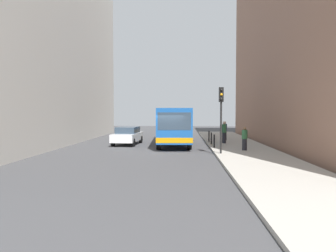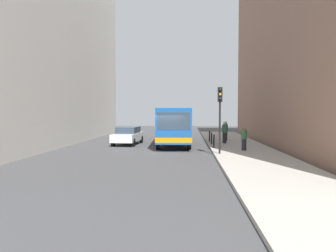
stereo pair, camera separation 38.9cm
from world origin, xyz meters
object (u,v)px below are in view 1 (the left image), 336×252
(bollard_mid, at_px, (211,138))
(pedestrian_mid_sidewalk, at_px, (224,132))
(pedestrian_near_signal, at_px, (245,139))
(bollard_near, at_px, (214,141))
(traffic_light, at_px, (221,107))
(bus, at_px, (173,124))
(pedestrian_far_sidewalk, at_px, (225,131))
(car_beside_bus, at_px, (128,135))
(bollard_far, at_px, (209,136))

(bollard_mid, relative_size, pedestrian_mid_sidewalk, 0.53)
(pedestrian_near_signal, bearing_deg, bollard_near, 147.55)
(traffic_light, height_order, pedestrian_near_signal, traffic_light)
(pedestrian_mid_sidewalk, bearing_deg, bollard_near, 90.06)
(bollard_mid, distance_m, pedestrian_mid_sidewalk, 1.54)
(bus, relative_size, pedestrian_far_sidewalk, 6.46)
(bollard_mid, relative_size, pedestrian_far_sidewalk, 0.55)
(pedestrian_near_signal, xyz_separation_m, pedestrian_far_sidewalk, (-0.37, 7.51, 0.08))
(car_beside_bus, relative_size, bollard_near, 4.75)
(traffic_light, relative_size, bollard_mid, 4.32)
(traffic_light, height_order, bollard_near, traffic_light)
(bollard_far, relative_size, pedestrian_near_signal, 0.60)
(bollard_near, height_order, bollard_mid, same)
(bus, distance_m, pedestrian_near_signal, 7.44)
(bollard_far, relative_size, pedestrian_mid_sidewalk, 0.53)
(bollard_mid, bearing_deg, traffic_light, -89.00)
(pedestrian_far_sidewalk, bearing_deg, traffic_light, 144.95)
(traffic_light, height_order, pedestrian_far_sidewalk, traffic_light)
(bus, xyz_separation_m, bollard_mid, (3.08, -1.57, -1.10))
(traffic_light, xyz_separation_m, pedestrian_mid_sidewalk, (1.03, 6.66, -1.95))
(bollard_mid, height_order, pedestrian_far_sidewalk, pedestrian_far_sidewalk)
(car_beside_bus, distance_m, bollard_near, 7.68)
(pedestrian_near_signal, height_order, pedestrian_mid_sidewalk, pedestrian_mid_sidewalk)
(bus, distance_m, pedestrian_mid_sidewalk, 4.31)
(bus, bearing_deg, pedestrian_near_signal, 129.85)
(traffic_light, distance_m, pedestrian_near_signal, 3.28)
(traffic_light, distance_m, pedestrian_far_sidewalk, 9.63)
(bus, bearing_deg, bollard_mid, 150.61)
(bollard_near, bearing_deg, pedestrian_far_sidewalk, 75.79)
(pedestrian_mid_sidewalk, bearing_deg, traffic_light, 99.81)
(car_beside_bus, relative_size, bollard_far, 4.75)
(bollard_mid, distance_m, bollard_far, 2.41)
(pedestrian_far_sidewalk, bearing_deg, bollard_far, 101.70)
(bus, height_order, pedestrian_mid_sidewalk, bus)
(traffic_light, bearing_deg, bollard_far, 90.71)
(car_beside_bus, bearing_deg, traffic_light, 140.17)
(bus, bearing_deg, bollard_near, 125.31)
(pedestrian_near_signal, bearing_deg, pedestrian_far_sidewalk, 98.55)
(pedestrian_mid_sidewalk, bearing_deg, bollard_far, -33.67)
(traffic_light, bearing_deg, bollard_mid, 91.00)
(car_beside_bus, xyz_separation_m, pedestrian_near_signal, (8.79, -4.87, 0.15))
(bollard_mid, xyz_separation_m, pedestrian_far_sidewalk, (1.52, 3.61, 0.39))
(car_beside_bus, bearing_deg, bollard_near, 157.72)
(bollard_near, distance_m, pedestrian_mid_sidewalk, 3.58)
(car_beside_bus, relative_size, pedestrian_near_signal, 2.86)
(bollard_mid, distance_m, pedestrian_near_signal, 4.35)
(bollard_far, distance_m, pedestrian_near_signal, 6.60)
(bollard_near, bearing_deg, traffic_light, -88.26)
(pedestrian_near_signal, height_order, pedestrian_far_sidewalk, pedestrian_far_sidewalk)
(car_beside_bus, relative_size, traffic_light, 1.10)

